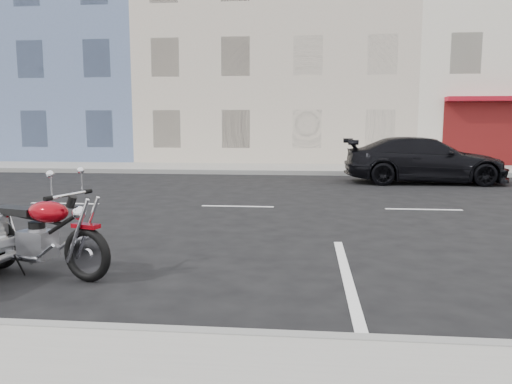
% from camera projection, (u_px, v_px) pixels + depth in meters
% --- Properties ---
extents(ground, '(120.00, 120.00, 0.00)m').
position_uv_depth(ground, '(329.00, 208.00, 10.81)').
color(ground, black).
rests_on(ground, ground).
extents(sidewalk_far, '(80.00, 3.40, 0.15)m').
position_uv_depth(sidewalk_far, '(193.00, 168.00, 19.88)').
color(sidewalk_far, gray).
rests_on(sidewalk_far, ground).
extents(curb_far, '(80.00, 0.12, 0.16)m').
position_uv_depth(curb_far, '(183.00, 172.00, 18.21)').
color(curb_far, gray).
rests_on(curb_far, ground).
extents(bldg_blue, '(12.00, 12.00, 13.00)m').
position_uv_depth(bldg_blue, '(62.00, 38.00, 27.41)').
color(bldg_blue, slate).
rests_on(bldg_blue, ground).
extents(bldg_cream, '(12.00, 12.00, 11.50)m').
position_uv_depth(bldg_cream, '(280.00, 49.00, 26.31)').
color(bldg_cream, '#C0B2A0').
rests_on(bldg_cream, ground).
extents(motorcycle, '(1.98, 0.86, 1.02)m').
position_uv_depth(motorcycle, '(88.00, 242.00, 5.69)').
color(motorcycle, black).
rests_on(motorcycle, ground).
extents(car_far, '(4.90, 2.05, 1.41)m').
position_uv_depth(car_far, '(424.00, 160.00, 15.37)').
color(car_far, black).
rests_on(car_far, ground).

